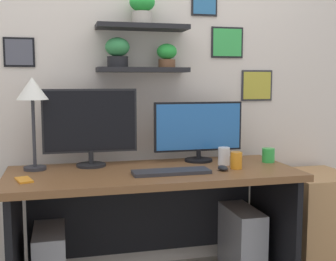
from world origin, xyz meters
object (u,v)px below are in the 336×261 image
coffee_mug (268,155)px  computer_tower_right (242,242)px  drawer_cabinet (316,219)px  desk (152,202)px  pen_cup (236,160)px  water_cup (224,156)px  desk_lamp (32,96)px  cell_phone (24,180)px  keyboard (171,172)px  computer_mouse (223,168)px  monitor_left (90,125)px  monitor_right (198,130)px

coffee_mug → computer_tower_right: size_ratio=0.20×
coffee_mug → drawer_cabinet: coffee_mug is taller
desk → pen_cup: size_ratio=16.82×
coffee_mug → water_cup: (-0.31, -0.01, 0.01)m
desk_lamp → cell_phone: desk_lamp is taller
desk_lamp → keyboard: bearing=-21.5°
desk → coffee_mug: 0.81m
keyboard → drawer_cabinet: bearing=12.3°
keyboard → computer_mouse: computer_mouse is taller
monitor_left → coffee_mug: 1.15m
desk → drawer_cabinet: desk is taller
coffee_mug → computer_tower_right: (-0.17, 0.02, -0.57)m
monitor_right → coffee_mug: 0.48m
monitor_left → drawer_cabinet: (1.52, -0.09, -0.69)m
monitor_left → desk_lamp: (-0.33, -0.03, 0.18)m
monitor_right → pen_cup: 0.36m
desk → desk_lamp: desk_lamp is taller
desk → cell_phone: bearing=-168.2°
computer_tower_right → coffee_mug: bearing=-6.1°
computer_tower_right → computer_mouse: bearing=-137.8°
monitor_right → desk_lamp: bearing=-178.2°
computer_mouse → computer_tower_right: size_ratio=0.20×
desk → cell_phone: cell_phone is taller
coffee_mug → computer_mouse: bearing=-155.1°
computer_tower_right → desk_lamp: bearing=175.6°
keyboard → computer_mouse: 0.31m
water_cup → drawer_cabinet: size_ratio=0.17×
desk → pen_cup: bearing=-14.7°
computer_mouse → water_cup: water_cup is taller
water_cup → computer_tower_right: water_cup is taller
monitor_left → water_cup: monitor_left is taller
desk → computer_tower_right: bearing=3.0°
monitor_right → cell_phone: (-1.06, -0.31, -0.20)m
keyboard → pen_cup: pen_cup is taller
desk → coffee_mug: bearing=1.0°
desk → coffee_mug: size_ratio=18.69×
monitor_left → drawer_cabinet: monitor_left is taller
monitor_left → computer_tower_right: size_ratio=1.27×
keyboard → pen_cup: (0.41, 0.04, 0.04)m
monitor_left → drawer_cabinet: size_ratio=0.89×
monitor_left → coffee_mug: (1.12, -0.15, -0.21)m
monitor_right → desk_lamp: size_ratio=1.08×
monitor_left → pen_cup: 0.91m
water_cup → monitor_left: bearing=168.7°
cell_phone → drawer_cabinet: size_ratio=0.22×
keyboard → monitor_left: bearing=142.2°
drawer_cabinet → monitor_right: bearing=173.7°
computer_mouse → coffee_mug: coffee_mug is taller
pen_cup → monitor_right: bearing=116.2°
desk → monitor_right: size_ratio=2.87×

